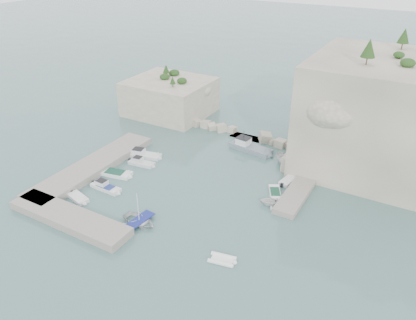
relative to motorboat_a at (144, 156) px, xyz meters
The scene contains 22 objects.
ground 14.34m from the motorboat_a, 26.94° to the right, with size 400.00×400.00×0.00m, color #4A6F6B.
cliff_east 40.31m from the motorboat_a, 24.76° to the left, with size 26.00×22.00×17.00m, color beige.
cliff_terrace 28.26m from the motorboat_a, 24.05° to the left, with size 8.00×10.00×2.50m, color beige.
outcrop_west 20.17m from the motorboat_a, 111.31° to the left, with size 16.00×14.00×7.00m, color beige.
quay_west 8.62m from the motorboat_a, 119.37° to the right, with size 5.00×24.00×1.10m, color #9E9689.
quay_south 19.21m from the motorboat_a, 81.67° to the right, with size 18.00×4.00×1.10m, color #9E9689.
ledge_east 26.52m from the motorboat_a, ahead, with size 3.00×16.00×0.80m, color #9E9689.
breakwater 19.49m from the motorboat_a, 52.77° to the left, with size 28.00×3.00×1.40m, color beige.
motorboat_a is the anchor object (origin of this frame).
motorboat_b 2.88m from the motorboat_a, 58.17° to the right, with size 4.70×1.54×1.40m, color silver, non-canonical shape.
motorboat_c 7.01m from the motorboat_a, 90.42° to the right, with size 5.69×2.07×0.70m, color white, non-canonical shape.
motorboat_d 10.98m from the motorboat_a, 81.79° to the right, with size 5.30×1.58×1.40m, color white, non-canonical shape.
motorboat_e 14.80m from the motorboat_a, 90.02° to the right, with size 3.84×1.57×0.70m, color white, non-canonical shape.
rowboat 18.38m from the motorboat_a, 53.82° to the right, with size 3.42×4.79×0.99m, color silver.
inflatable_dinghy 28.10m from the motorboat_a, 33.91° to the right, with size 3.29×1.59×0.44m, color white, non-canonical shape.
tender_east_a 24.01m from the motorboat_a, ahead, with size 2.69×3.12×1.64m, color white.
tender_east_b 23.50m from the motorboat_a, ahead, with size 4.41×1.50×0.70m, color white, non-canonical shape.
tender_east_c 24.44m from the motorboat_a, 10.78° to the left, with size 4.64×1.50×0.70m, color silver, non-canonical shape.
tender_east_d 23.99m from the motorboat_a, 21.17° to the left, with size 1.95×5.19×2.01m, color silver.
work_boat 18.33m from the motorboat_a, 36.42° to the left, with size 8.36×2.47×2.20m, color slate, non-canonical shape.
rowboat_mast 18.56m from the motorboat_a, 53.82° to the right, with size 0.10×0.10×4.20m, color white.
vegetation 39.74m from the motorboat_a, 30.32° to the left, with size 53.48×13.88×13.40m.
Camera 1 is at (26.47, -40.25, 31.99)m, focal length 35.00 mm.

